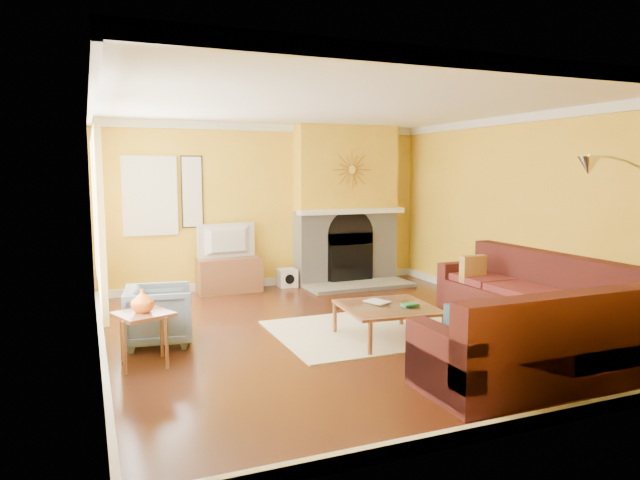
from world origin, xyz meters
name	(u,v)px	position (x,y,z in m)	size (l,w,h in m)	color
floor	(342,331)	(0.00, 0.00, -0.01)	(5.50, 6.00, 0.02)	#512511
ceiling	(343,103)	(0.00, 0.00, 2.71)	(5.50, 6.00, 0.02)	white
wall_back	(268,206)	(0.00, 3.01, 1.35)	(5.50, 0.02, 2.70)	gold
wall_front	(520,253)	(0.00, -3.01, 1.35)	(5.50, 0.02, 2.70)	gold
wall_left	(93,229)	(-2.76, 0.00, 1.35)	(0.02, 6.00, 2.70)	gold
wall_right	(525,213)	(2.76, 0.00, 1.35)	(0.02, 6.00, 2.70)	gold
baseboard	(342,326)	(0.00, 0.00, 0.06)	(5.50, 6.00, 0.12)	white
crown_molding	(343,109)	(0.00, 0.00, 2.64)	(5.50, 6.00, 0.12)	white
window_left_near	(94,206)	(-2.72, 1.30, 1.50)	(0.06, 1.22, 1.72)	white
window_left_far	(98,218)	(-2.72, -0.60, 1.50)	(0.06, 1.22, 1.72)	white
window_back	(150,196)	(-1.90, 2.96, 1.55)	(0.82, 0.06, 1.22)	white
wall_art	(192,192)	(-1.25, 2.97, 1.60)	(0.34, 0.04, 1.14)	white
fireplace	(346,205)	(1.35, 2.80, 1.35)	(1.80, 0.40, 2.70)	#9C9994
mantel	(352,211)	(1.35, 2.56, 1.25)	(1.92, 0.22, 0.08)	white
hearth	(359,285)	(1.35, 2.25, 0.03)	(1.80, 0.70, 0.06)	#9C9994
sunburst	(352,170)	(1.35, 2.57, 1.95)	(0.70, 0.04, 0.70)	olive
rug	(375,330)	(0.37, -0.16, 0.01)	(2.40, 1.80, 0.02)	beige
sectional_sofa	(481,302)	(1.28, -0.98, 0.45)	(2.94, 3.43, 0.90)	#471916
coffee_table	(387,322)	(0.33, -0.54, 0.20)	(1.01, 1.01, 0.40)	white
media_console	(229,275)	(-0.74, 2.71, 0.28)	(1.00, 0.45, 0.55)	brown
tv	(229,241)	(-0.74, 2.71, 0.83)	(0.95, 0.13, 0.55)	black
subwoofer	(287,278)	(0.25, 2.77, 0.15)	(0.30, 0.30, 0.30)	white
armchair	(159,315)	(-2.11, 0.28, 0.33)	(0.71, 0.73, 0.66)	slate
side_table	(144,339)	(-2.34, -0.39, 0.27)	(0.49, 0.49, 0.54)	brown
vase	(142,301)	(-2.34, -0.39, 0.66)	(0.23, 0.23, 0.24)	orange
book	(372,303)	(0.18, -0.43, 0.41)	(0.20, 0.28, 0.03)	white
arc_lamp	(637,273)	(1.74, -2.56, 1.02)	(1.31, 0.36, 2.04)	silver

